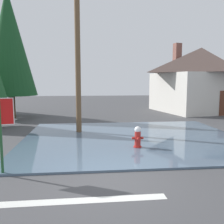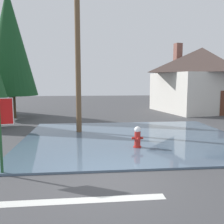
% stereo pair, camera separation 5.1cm
% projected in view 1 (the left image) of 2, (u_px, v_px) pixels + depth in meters
% --- Properties ---
extents(ground_plane, '(80.00, 80.00, 0.10)m').
position_uv_depth(ground_plane, '(112.00, 180.00, 7.13)').
color(ground_plane, '#424244').
extents(flood_puddle, '(10.38, 8.66, 0.07)m').
position_uv_depth(flood_puddle, '(133.00, 138.00, 12.03)').
color(flood_puddle, '#4C6075').
rests_on(flood_puddle, ground).
extents(lane_stop_bar, '(4.32, 0.33, 0.01)m').
position_uv_depth(lane_stop_bar, '(76.00, 201.00, 5.80)').
color(lane_stop_bar, silver).
rests_on(lane_stop_bar, ground).
extents(stop_sign_near, '(0.77, 0.22, 2.30)m').
position_uv_depth(stop_sign_near, '(0.00, 120.00, 7.20)').
color(stop_sign_near, '#1E4C28').
rests_on(stop_sign_near, ground).
extents(fire_hydrant, '(0.47, 0.40, 0.94)m').
position_uv_depth(fire_hydrant, '(138.00, 138.00, 10.19)').
color(fire_hydrant, '#AD231E').
rests_on(fire_hydrant, ground).
extents(utility_pole, '(1.60, 0.28, 8.85)m').
position_uv_depth(utility_pole, '(78.00, 45.00, 12.80)').
color(utility_pole, brown).
rests_on(utility_pole, ground).
extents(house, '(8.90, 8.28, 6.21)m').
position_uv_depth(house, '(200.00, 79.00, 22.69)').
color(house, beige).
rests_on(house, ground).
extents(pine_tree_short_left, '(3.79, 3.79, 9.47)m').
position_uv_depth(pine_tree_short_left, '(9.00, 42.00, 18.12)').
color(pine_tree_short_left, '#4C3823').
rests_on(pine_tree_short_left, ground).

